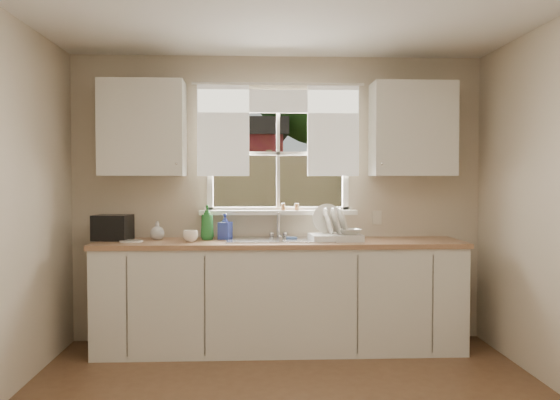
{
  "coord_description": "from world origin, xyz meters",
  "views": [
    {
      "loc": [
        -0.22,
        -3.23,
        1.42
      ],
      "look_at": [
        0.0,
        1.65,
        1.25
      ],
      "focal_mm": 38.0,
      "sensor_mm": 36.0,
      "label": 1
    }
  ],
  "objects_px": {
    "dish_rack": "(335,232)",
    "cup": "(190,236)",
    "soap_bottle_a": "(207,222)",
    "black_appliance": "(113,228)"
  },
  "relations": [
    {
      "from": "cup",
      "to": "black_appliance",
      "type": "height_order",
      "value": "black_appliance"
    },
    {
      "from": "dish_rack",
      "to": "cup",
      "type": "relative_size",
      "value": 3.58
    },
    {
      "from": "dish_rack",
      "to": "black_appliance",
      "type": "height_order",
      "value": "dish_rack"
    },
    {
      "from": "soap_bottle_a",
      "to": "cup",
      "type": "relative_size",
      "value": 2.42
    },
    {
      "from": "soap_bottle_a",
      "to": "black_appliance",
      "type": "distance_m",
      "value": 0.79
    },
    {
      "from": "dish_rack",
      "to": "black_appliance",
      "type": "xyz_separation_m",
      "value": [
        -1.86,
        0.13,
        0.04
      ]
    },
    {
      "from": "dish_rack",
      "to": "black_appliance",
      "type": "bearing_deg",
      "value": 176.01
    },
    {
      "from": "dish_rack",
      "to": "soap_bottle_a",
      "type": "height_order",
      "value": "dish_rack"
    },
    {
      "from": "cup",
      "to": "black_appliance",
      "type": "xyz_separation_m",
      "value": [
        -0.67,
        0.17,
        0.06
      ]
    },
    {
      "from": "dish_rack",
      "to": "cup",
      "type": "xyz_separation_m",
      "value": [
        -1.19,
        -0.04,
        -0.02
      ]
    }
  ]
}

